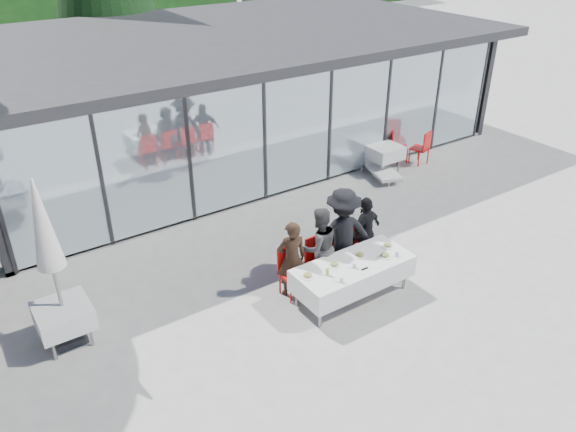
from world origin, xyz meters
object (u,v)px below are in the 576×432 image
(plate_extra, at_px, (385,255))
(spare_table_left, at_px, (64,316))
(spare_chair_b, at_px, (423,146))
(diner_chair_a, at_px, (291,269))
(diner_b, at_px, (319,247))
(diner_chair_d, at_px, (364,241))
(spare_table_right, at_px, (384,152))
(spare_chair_a, at_px, (396,145))
(dining_table, at_px, (353,273))
(diner_chair_b, at_px, (318,258))
(lounger, at_px, (380,166))
(market_umbrella, at_px, (45,237))
(plate_d, at_px, (387,245))
(folded_eyeglasses, at_px, (365,269))
(diner_a, at_px, (292,259))
(juice_bottle, at_px, (327,272))
(diner_chair_c, at_px, (341,250))
(plate_c, at_px, (360,255))
(diner_c, at_px, (342,233))
(diner_d, at_px, (365,232))
(plate_a, at_px, (308,275))
(plate_b, at_px, (334,265))

(plate_extra, xyz_separation_m, spare_table_left, (-5.34, 1.84, -0.22))
(spare_chair_b, bearing_deg, diner_chair_a, -155.57)
(diner_b, height_order, diner_chair_d, diner_b)
(spare_table_right, xyz_separation_m, spare_chair_a, (0.68, 0.24, -0.02))
(dining_table, height_order, diner_chair_b, diner_chair_b)
(spare_table_right, distance_m, lounger, 0.42)
(lounger, bearing_deg, spare_chair_b, -4.59)
(dining_table, xyz_separation_m, diner_b, (-0.24, 0.72, 0.27))
(market_umbrella, xyz_separation_m, lounger, (8.86, 2.09, -1.77))
(diner_chair_a, bearing_deg, plate_d, -20.76)
(diner_chair_a, relative_size, folded_eyeglasses, 6.96)
(diner_chair_a, xyz_separation_m, spare_table_left, (-3.86, 0.93, 0.02))
(diner_a, bearing_deg, juice_bottle, 123.84)
(spare_table_left, bearing_deg, lounger, 13.57)
(diner_chair_c, bearing_deg, spare_table_right, 38.21)
(diner_chair_d, bearing_deg, plate_c, -135.57)
(diner_b, distance_m, spare_table_left, 4.58)
(lounger, bearing_deg, spare_chair_a, 23.02)
(dining_table, relative_size, diner_c, 1.22)
(diner_chair_a, relative_size, diner_c, 0.53)
(plate_extra, bearing_deg, spare_table_right, 47.55)
(diner_d, xyz_separation_m, juice_bottle, (-1.53, -0.76, 0.06))
(diner_d, relative_size, plate_c, 6.28)
(diner_chair_c, xyz_separation_m, folded_eyeglasses, (-0.27, -1.01, 0.22))
(diner_a, distance_m, plate_a, 0.61)
(market_umbrella, bearing_deg, spare_table_right, 13.86)
(plate_c, distance_m, spare_table_right, 5.68)
(plate_b, distance_m, plate_extra, 1.01)
(spare_table_right, distance_m, market_umbrella, 9.49)
(diner_chair_b, bearing_deg, market_umbrella, 167.68)
(diner_chair_d, bearing_deg, spare_chair_b, 31.99)
(dining_table, bearing_deg, plate_a, 172.81)
(diner_chair_b, bearing_deg, plate_c, -52.66)
(spare_table_left, bearing_deg, dining_table, -19.53)
(diner_chair_c, height_order, spare_chair_a, same)
(dining_table, distance_m, spare_chair_b, 6.73)
(spare_chair_a, distance_m, spare_chair_b, 0.75)
(dining_table, relative_size, market_umbrella, 0.75)
(plate_a, distance_m, folded_eyeglasses, 1.05)
(diner_c, bearing_deg, folded_eyeglasses, 93.79)
(dining_table, height_order, diner_chair_c, diner_chair_c)
(plate_c, bearing_deg, spare_table_left, 162.47)
(plate_extra, distance_m, spare_table_left, 5.66)
(diner_chair_d, height_order, market_umbrella, market_umbrella)
(plate_b, xyz_separation_m, juice_bottle, (-0.28, -0.16, 0.04))
(diner_chair_b, bearing_deg, plate_d, -30.29)
(plate_b, relative_size, spare_table_left, 0.28)
(diner_chair_a, xyz_separation_m, diner_c, (1.18, -0.03, 0.39))
(diner_a, xyz_separation_m, diner_chair_b, (0.62, 0.03, -0.23))
(plate_d, xyz_separation_m, spare_table_left, (-5.62, 1.60, -0.22))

